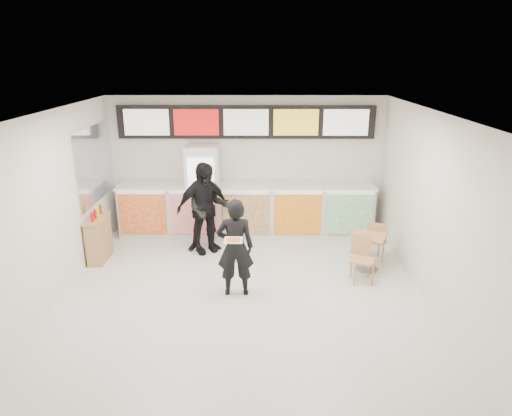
{
  "coord_description": "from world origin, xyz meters",
  "views": [
    {
      "loc": [
        0.28,
        -6.4,
        3.8
      ],
      "look_at": [
        0.23,
        1.2,
        1.25
      ],
      "focal_mm": 32.0,
      "sensor_mm": 36.0,
      "label": 1
    }
  ],
  "objects_px": {
    "condiment_ledge": "(99,239)",
    "customer_mid": "(203,208)",
    "customer_main": "(235,248)",
    "cafe_table": "(369,246)",
    "customer_left": "(208,208)",
    "drinks_fridge": "(203,191)",
    "service_counter": "(246,210)"
  },
  "relations": [
    {
      "from": "customer_left",
      "to": "condiment_ledge",
      "type": "bearing_deg",
      "value": -177.57
    },
    {
      "from": "cafe_table",
      "to": "condiment_ledge",
      "type": "bearing_deg",
      "value": -160.58
    },
    {
      "from": "customer_left",
      "to": "condiment_ledge",
      "type": "xyz_separation_m",
      "value": [
        -2.08,
        -0.48,
        -0.46
      ]
    },
    {
      "from": "customer_left",
      "to": "cafe_table",
      "type": "distance_m",
      "value": 3.2
    },
    {
      "from": "cafe_table",
      "to": "drinks_fridge",
      "type": "bearing_deg",
      "value": 175.16
    },
    {
      "from": "drinks_fridge",
      "to": "customer_left",
      "type": "bearing_deg",
      "value": -77.67
    },
    {
      "from": "customer_main",
      "to": "condiment_ledge",
      "type": "relative_size",
      "value": 1.61
    },
    {
      "from": "customer_main",
      "to": "customer_left",
      "type": "distance_m",
      "value": 1.91
    },
    {
      "from": "drinks_fridge",
      "to": "customer_mid",
      "type": "xyz_separation_m",
      "value": [
        0.1,
        -0.95,
        -0.07
      ]
    },
    {
      "from": "customer_mid",
      "to": "condiment_ledge",
      "type": "height_order",
      "value": "customer_mid"
    },
    {
      "from": "drinks_fridge",
      "to": "cafe_table",
      "type": "height_order",
      "value": "drinks_fridge"
    },
    {
      "from": "condiment_ledge",
      "to": "customer_mid",
      "type": "bearing_deg",
      "value": 11.95
    },
    {
      "from": "service_counter",
      "to": "drinks_fridge",
      "type": "bearing_deg",
      "value": 179.01
    },
    {
      "from": "customer_main",
      "to": "customer_mid",
      "type": "bearing_deg",
      "value": -71.01
    },
    {
      "from": "customer_left",
      "to": "customer_mid",
      "type": "height_order",
      "value": "customer_mid"
    },
    {
      "from": "customer_left",
      "to": "customer_mid",
      "type": "xyz_separation_m",
      "value": [
        -0.09,
        -0.06,
        0.03
      ]
    },
    {
      "from": "drinks_fridge",
      "to": "condiment_ledge",
      "type": "xyz_separation_m",
      "value": [
        -1.89,
        -1.37,
        -0.56
      ]
    },
    {
      "from": "service_counter",
      "to": "customer_left",
      "type": "relative_size",
      "value": 3.08
    },
    {
      "from": "condiment_ledge",
      "to": "drinks_fridge",
      "type": "bearing_deg",
      "value": 35.96
    },
    {
      "from": "customer_main",
      "to": "customer_mid",
      "type": "relative_size",
      "value": 0.9
    },
    {
      "from": "drinks_fridge",
      "to": "cafe_table",
      "type": "bearing_deg",
      "value": -28.95
    },
    {
      "from": "condiment_ledge",
      "to": "customer_main",
      "type": "bearing_deg",
      "value": -25.89
    },
    {
      "from": "drinks_fridge",
      "to": "cafe_table",
      "type": "xyz_separation_m",
      "value": [
        3.23,
        -1.79,
        -0.52
      ]
    },
    {
      "from": "service_counter",
      "to": "condiment_ledge",
      "type": "distance_m",
      "value": 3.13
    },
    {
      "from": "customer_mid",
      "to": "condiment_ledge",
      "type": "relative_size",
      "value": 1.8
    },
    {
      "from": "customer_main",
      "to": "cafe_table",
      "type": "relative_size",
      "value": 1.16
    },
    {
      "from": "customer_main",
      "to": "condiment_ledge",
      "type": "height_order",
      "value": "customer_main"
    },
    {
      "from": "condiment_ledge",
      "to": "cafe_table",
      "type": "bearing_deg",
      "value": -4.69
    },
    {
      "from": "customer_mid",
      "to": "service_counter",
      "type": "bearing_deg",
      "value": 17.09
    },
    {
      "from": "customer_left",
      "to": "condiment_ledge",
      "type": "height_order",
      "value": "customer_left"
    },
    {
      "from": "drinks_fridge",
      "to": "customer_main",
      "type": "xyz_separation_m",
      "value": [
        0.83,
        -2.68,
        -0.17
      ]
    },
    {
      "from": "service_counter",
      "to": "condiment_ledge",
      "type": "height_order",
      "value": "service_counter"
    }
  ]
}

